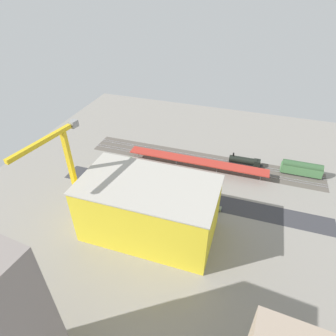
% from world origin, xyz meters
% --- Properties ---
extents(ground_plane, '(164.29, 164.29, 0.00)m').
position_xyz_m(ground_plane, '(0.00, 0.00, 0.00)').
color(ground_plane, gray).
rests_on(ground_plane, ground).
extents(rail_bed, '(102.70, 13.19, 0.01)m').
position_xyz_m(rail_bed, '(0.00, -21.60, 0.00)').
color(rail_bed, '#5B544C').
rests_on(rail_bed, ground).
extents(street_asphalt, '(102.70, 9.16, 0.01)m').
position_xyz_m(street_asphalt, '(0.00, 3.85, 0.00)').
color(street_asphalt, '#38383D').
rests_on(street_asphalt, ground).
extents(track_rails, '(102.68, 6.75, 0.12)m').
position_xyz_m(track_rails, '(0.00, -21.60, 0.18)').
color(track_rails, '#9E9EA8').
rests_on(track_rails, ground).
extents(platform_canopy_near, '(59.31, 5.24, 4.28)m').
position_xyz_m(platform_canopy_near, '(1.24, -14.94, 4.01)').
color(platform_canopy_near, '#B73328').
rests_on(platform_canopy_near, ground).
extents(locomotive, '(14.43, 2.98, 5.18)m').
position_xyz_m(locomotive, '(-18.69, -24.12, 1.84)').
color(locomotive, black).
rests_on(locomotive, ground).
extents(passenger_coach, '(16.01, 3.16, 6.18)m').
position_xyz_m(passenger_coach, '(-40.93, -24.12, 3.24)').
color(passenger_coach, black).
rests_on(passenger_coach, ground).
extents(parked_car_0, '(4.51, 1.91, 1.72)m').
position_xyz_m(parked_car_0, '(-11.10, 7.54, 0.77)').
color(parked_car_0, black).
rests_on(parked_car_0, ground).
extents(parked_car_1, '(4.87, 2.12, 1.72)m').
position_xyz_m(parked_car_1, '(-2.77, 7.04, 0.76)').
color(parked_car_1, black).
rests_on(parked_car_1, ground).
extents(parked_car_2, '(4.42, 1.93, 1.54)m').
position_xyz_m(parked_car_2, '(3.91, 7.55, 0.69)').
color(parked_car_2, black).
rests_on(parked_car_2, ground).
extents(parked_car_3, '(4.50, 1.88, 1.61)m').
position_xyz_m(parked_car_3, '(11.94, 7.10, 0.72)').
color(parked_car_3, black).
rests_on(parked_car_3, ground).
extents(parked_car_4, '(4.27, 1.83, 1.74)m').
position_xyz_m(parked_car_4, '(20.35, 7.02, 0.78)').
color(parked_car_4, black).
rests_on(parked_car_4, ground).
extents(parked_car_5, '(4.74, 1.81, 1.74)m').
position_xyz_m(parked_car_5, '(27.24, 6.99, 0.78)').
color(parked_car_5, black).
rests_on(parked_car_5, ground).
extents(parked_car_6, '(4.23, 2.02, 1.68)m').
position_xyz_m(parked_car_6, '(35.48, 7.05, 0.74)').
color(parked_car_6, black).
rests_on(parked_car_6, ground).
extents(construction_building, '(40.58, 22.21, 19.07)m').
position_xyz_m(construction_building, '(7.35, 24.07, 9.53)').
color(construction_building, yellow).
rests_on(construction_building, ground).
extents(construction_roof_slab, '(41.18, 22.81, 0.40)m').
position_xyz_m(construction_roof_slab, '(7.35, 24.07, 19.27)').
color(construction_roof_slab, '#B7B2A8').
rests_on(construction_roof_slab, construction_building).
extents(tower_crane, '(5.36, 23.76, 34.34)m').
position_xyz_m(tower_crane, '(32.46, 26.50, 19.99)').
color(tower_crane, gray).
rests_on(tower_crane, ground).
extents(box_truck_0, '(9.63, 2.99, 3.58)m').
position_xyz_m(box_truck_0, '(4.48, 6.26, 1.74)').
color(box_truck_0, black).
rests_on(box_truck_0, ground).
extents(box_truck_1, '(8.80, 3.12, 3.51)m').
position_xyz_m(box_truck_1, '(19.73, 7.88, 1.71)').
color(box_truck_1, black).
rests_on(box_truck_1, ground).
extents(box_truck_2, '(9.05, 3.07, 3.38)m').
position_xyz_m(box_truck_2, '(-6.90, 7.01, 1.67)').
color(box_truck_2, black).
rests_on(box_truck_2, ground).
extents(street_tree_0, '(5.35, 5.35, 7.74)m').
position_xyz_m(street_tree_0, '(21.82, -1.76, 5.06)').
color(street_tree_0, brown).
rests_on(street_tree_0, ground).
extents(street_tree_1, '(6.06, 6.06, 8.22)m').
position_xyz_m(street_tree_1, '(26.39, -2.07, 5.18)').
color(street_tree_1, brown).
rests_on(street_tree_1, ground).
extents(street_tree_2, '(5.72, 5.72, 8.05)m').
position_xyz_m(street_tree_2, '(2.69, -2.08, 5.17)').
color(street_tree_2, brown).
rests_on(street_tree_2, ground).
extents(traffic_light, '(0.50, 0.36, 5.95)m').
position_xyz_m(traffic_light, '(5.81, 8.26, 3.98)').
color(traffic_light, '#333333').
rests_on(traffic_light, ground).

